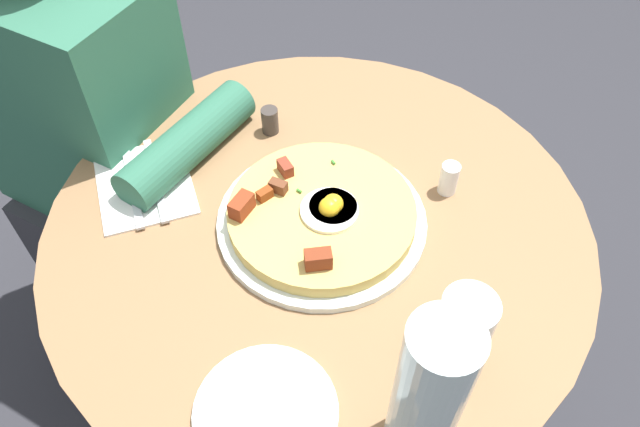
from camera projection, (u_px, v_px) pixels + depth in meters
ground_plane at (319, 410)px, 1.45m from camera, size 6.00×6.00×0.00m
dining_table at (318, 284)px, 1.03m from camera, size 0.80×0.80×0.71m
person_seated at (102, 173)px, 1.24m from camera, size 0.52×0.30×1.14m
pizza_plate at (322, 220)px, 0.90m from camera, size 0.30×0.30×0.01m
breakfast_pizza at (321, 212)px, 0.88m from camera, size 0.27×0.27×0.05m
bread_plate at (266, 412)px, 0.72m from camera, size 0.17×0.17×0.01m
napkin at (145, 184)px, 0.95m from camera, size 0.22×0.22×0.00m
fork at (156, 179)px, 0.95m from camera, size 0.14×0.13×0.00m
knife at (132, 185)px, 0.94m from camera, size 0.14×0.13×0.00m
water_glass at (464, 327)px, 0.73m from camera, size 0.07×0.07×0.10m
water_bottle at (428, 396)px, 0.61m from camera, size 0.07×0.07×0.24m
salt_shaker at (449, 179)px, 0.92m from camera, size 0.03×0.03×0.05m
pepper_shaker at (270, 121)px, 1.01m from camera, size 0.03×0.03×0.05m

